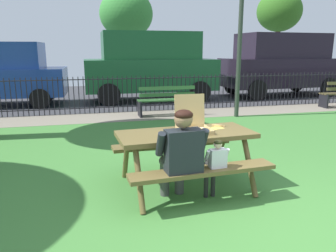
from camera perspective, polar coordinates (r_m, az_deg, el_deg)
ground at (r=4.97m, az=9.32°, el=-8.92°), size 28.00×11.22×0.02m
cobblestone_walkway at (r=9.50m, az=-2.26°, el=1.89°), size 28.00×1.40×0.01m
street_asphalt at (r=14.00m, az=-6.08°, el=5.44°), size 28.00×7.84×0.01m
picnic_table_foreground at (r=4.42m, az=3.09°, el=-3.25°), size 1.89×1.60×0.79m
pizza_box_open at (r=4.42m, az=4.32°, el=0.27°), size 0.43×0.47×0.48m
pizza_slice_on_table at (r=4.69m, az=8.49°, el=-0.14°), size 0.27×0.28×0.02m
adult_at_table at (r=3.87m, az=2.22°, el=-4.70°), size 0.62×0.61×1.19m
child_at_table at (r=4.06m, az=8.16°, el=-6.42°), size 0.30×0.30×0.80m
iron_fence_streetside at (r=10.09m, az=-3.09°, el=5.74°), size 18.38×0.03×1.09m
park_bench_center at (r=9.36m, az=-0.31°, el=4.34°), size 1.61×0.49×0.85m
lamp_post_walkway at (r=9.34m, az=12.47°, el=17.11°), size 0.28×0.28×4.18m
parked_car_center at (r=12.23m, az=-3.07°, el=10.56°), size 4.71×2.09×2.46m
parked_car_right at (r=14.23m, az=18.96°, el=10.24°), size 4.79×2.27×2.46m
far_tree_midleft at (r=19.89m, az=-7.24°, el=18.62°), size 3.02×3.02×5.19m
far_tree_center at (r=23.20m, az=18.71°, el=18.22°), size 2.81×2.81×5.49m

